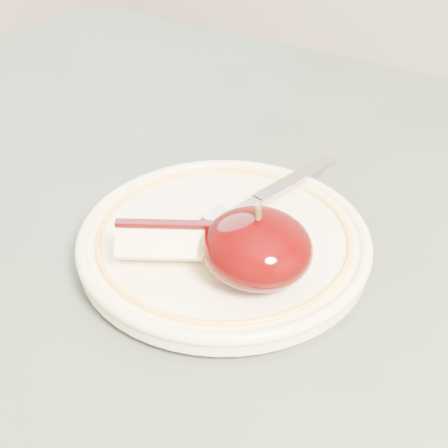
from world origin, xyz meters
The scene contains 5 objects.
table centered at (0.00, 0.00, 0.66)m, with size 0.90×0.90×0.75m.
plate centered at (0.05, 0.04, 0.76)m, with size 0.21×0.21×0.02m.
apple_half centered at (0.09, 0.02, 0.79)m, with size 0.07×0.07×0.05m.
apple_wedge centered at (0.03, 0.00, 0.78)m, with size 0.07×0.06×0.03m.
fork centered at (0.05, 0.08, 0.77)m, with size 0.06×0.17×0.00m.
Camera 1 is at (0.24, -0.25, 1.03)m, focal length 50.00 mm.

